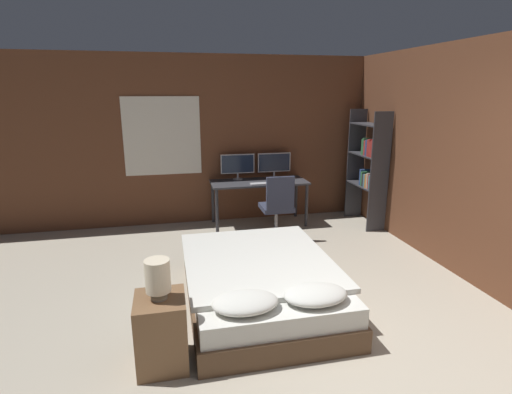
{
  "coord_description": "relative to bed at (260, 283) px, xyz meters",
  "views": [
    {
      "loc": [
        -1.47,
        -2.16,
        2.14
      ],
      "look_at": [
        -0.34,
        2.92,
        0.75
      ],
      "focal_mm": 28.0,
      "sensor_mm": 36.0,
      "label": 1
    }
  ],
  "objects": [
    {
      "name": "ground_plane",
      "position": [
        0.62,
        -1.45,
        -0.23
      ],
      "size": [
        20.0,
        20.0,
        0.0
      ],
      "primitive_type": "plane",
      "color": "#B2A893"
    },
    {
      "name": "wall_back",
      "position": [
        0.6,
        2.89,
        1.12
      ],
      "size": [
        12.0,
        0.08,
        2.7
      ],
      "color": "brown",
      "rests_on": "ground_plane"
    },
    {
      "name": "wall_side_right",
      "position": [
        2.48,
        0.05,
        1.12
      ],
      "size": [
        0.06,
        12.0,
        2.7
      ],
      "color": "brown",
      "rests_on": "ground_plane"
    },
    {
      "name": "bed",
      "position": [
        0.0,
        0.0,
        0.0
      ],
      "size": [
        1.48,
        2.05,
        0.54
      ],
      "color": "brown",
      "rests_on": "ground_plane"
    },
    {
      "name": "nightstand",
      "position": [
        -0.98,
        -0.75,
        0.06
      ],
      "size": [
        0.39,
        0.42,
        0.59
      ],
      "color": "brown",
      "rests_on": "ground_plane"
    },
    {
      "name": "bedside_lamp",
      "position": [
        -0.98,
        -0.75,
        0.54
      ],
      "size": [
        0.19,
        0.19,
        0.32
      ],
      "color": "gray",
      "rests_on": "nightstand"
    },
    {
      "name": "desk",
      "position": [
        0.57,
        2.51,
        0.41
      ],
      "size": [
        1.55,
        0.64,
        0.73
      ],
      "color": "#38383D",
      "rests_on": "ground_plane"
    },
    {
      "name": "monitor_left",
      "position": [
        0.26,
        2.72,
        0.74
      ],
      "size": [
        0.56,
        0.16,
        0.42
      ],
      "color": "#B7B7BC",
      "rests_on": "desk"
    },
    {
      "name": "monitor_right",
      "position": [
        0.88,
        2.72,
        0.74
      ],
      "size": [
        0.56,
        0.16,
        0.42
      ],
      "color": "#B7B7BC",
      "rests_on": "desk"
    },
    {
      "name": "keyboard",
      "position": [
        0.57,
        2.29,
        0.5
      ],
      "size": [
        0.37,
        0.13,
        0.02
      ],
      "color": "#B7B7BC",
      "rests_on": "desk"
    },
    {
      "name": "computer_mouse",
      "position": [
        0.84,
        2.29,
        0.51
      ],
      "size": [
        0.07,
        0.05,
        0.04
      ],
      "color": "#B7B7BC",
      "rests_on": "desk"
    },
    {
      "name": "office_chair",
      "position": [
        0.69,
        1.82,
        0.16
      ],
      "size": [
        0.52,
        0.52,
        0.97
      ],
      "color": "black",
      "rests_on": "ground_plane"
    },
    {
      "name": "bookshelf",
      "position": [
        2.28,
        2.09,
        0.79
      ],
      "size": [
        0.31,
        0.82,
        1.85
      ],
      "color": "#333338",
      "rests_on": "ground_plane"
    }
  ]
}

